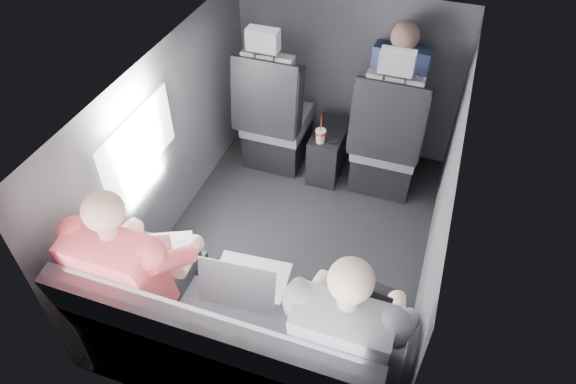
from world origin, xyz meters
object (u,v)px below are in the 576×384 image
(laptop_silver, at_px, (246,280))
(passenger_front_right, at_px, (397,87))
(front_seat_left, at_px, (274,122))
(front_seat_right, at_px, (386,145))
(rear_bench, at_px, (230,350))
(soda_cup, at_px, (320,136))
(center_console, at_px, (329,150))
(laptop_white, at_px, (151,254))
(passenger_rear_left, at_px, (140,270))
(passenger_rear_right, at_px, (347,333))
(laptop_black, at_px, (361,298))

(laptop_silver, xyz_separation_m, passenger_front_right, (0.41, 1.94, 0.11))
(front_seat_left, relative_size, front_seat_right, 1.00)
(rear_bench, xyz_separation_m, soda_cup, (-0.03, 1.77, 0.15))
(front_seat_left, distance_m, center_console, 0.49)
(front_seat_left, bearing_deg, laptop_white, -93.03)
(passenger_rear_left, distance_m, passenger_rear_right, 1.12)
(front_seat_left, relative_size, laptop_black, 3.81)
(soda_cup, relative_size, passenger_rear_right, 0.19)
(soda_cup, height_order, passenger_rear_left, passenger_rear_left)
(laptop_silver, xyz_separation_m, passenger_rear_left, (-0.55, -0.13, 0.01))
(passenger_rear_right, bearing_deg, passenger_rear_left, -179.99)
(soda_cup, height_order, passenger_front_right, passenger_front_right)
(front_seat_left, distance_m, rear_bench, 1.96)
(laptop_silver, bearing_deg, passenger_rear_right, -12.87)
(passenger_rear_left, distance_m, passenger_front_right, 2.28)
(passenger_front_right, bearing_deg, laptop_silver, -102.04)
(front_seat_right, bearing_deg, passenger_rear_right, -85.66)
(passenger_rear_left, bearing_deg, laptop_silver, 13.44)
(rear_bench, height_order, passenger_rear_left, passenger_rear_left)
(soda_cup, bearing_deg, passenger_rear_left, -106.49)
(front_seat_right, xyz_separation_m, rear_bench, (-0.45, -1.90, -0.09))
(front_seat_left, bearing_deg, center_console, 5.07)
(rear_bench, bearing_deg, passenger_front_right, 78.75)
(passenger_rear_right, bearing_deg, passenger_front_right, 94.36)
(rear_bench, relative_size, laptop_white, 3.34)
(passenger_rear_left, bearing_deg, passenger_front_right, 65.10)
(laptop_white, distance_m, passenger_rear_right, 1.13)
(center_console, xyz_separation_m, passenger_rear_right, (0.59, -1.85, 0.45))
(rear_bench, xyz_separation_m, passenger_front_right, (0.43, 2.16, 0.44))
(soda_cup, xyz_separation_m, laptop_black, (0.64, -1.45, 0.17))
(center_console, distance_m, laptop_silver, 1.77)
(laptop_white, height_order, laptop_silver, laptop_silver)
(front_seat_left, distance_m, front_seat_right, 0.90)
(passenger_rear_left, height_order, passenger_front_right, passenger_rear_left)
(passenger_front_right, bearing_deg, passenger_rear_left, -114.90)
(center_console, xyz_separation_m, laptop_silver, (0.02, -1.72, 0.44))
(center_console, relative_size, laptop_white, 1.00)
(center_console, height_order, laptop_white, laptop_white)
(passenger_rear_left, bearing_deg, front_seat_left, 87.49)
(center_console, height_order, rear_bench, rear_bench)
(front_seat_left, height_order, laptop_black, front_seat_left)
(passenger_front_right, bearing_deg, front_seat_right, -85.49)
(front_seat_right, relative_size, soda_cup, 5.19)
(rear_bench, height_order, passenger_rear_right, passenger_rear_right)
(passenger_rear_right, bearing_deg, laptop_white, 173.57)
(laptop_white, distance_m, passenger_rear_left, 0.13)
(rear_bench, distance_m, laptop_silver, 0.40)
(center_console, distance_m, rear_bench, 1.94)
(front_seat_right, height_order, passenger_rear_left, passenger_rear_left)
(passenger_rear_right, bearing_deg, front_seat_right, 94.34)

